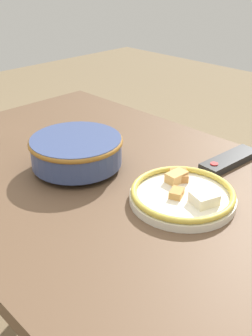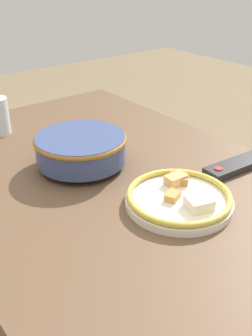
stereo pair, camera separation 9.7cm
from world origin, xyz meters
name	(u,v)px [view 2 (the right image)]	position (x,y,z in m)	size (l,w,h in m)	color
dining_table	(113,206)	(0.00, 0.00, 0.67)	(1.30, 0.83, 0.77)	brown
noodle_bowl	(81,148)	(-0.09, -0.03, 0.82)	(0.25, 0.25, 0.09)	#384775
food_plate	(179,198)	(0.20, 0.04, 0.78)	(0.25, 0.25, 0.04)	silver
tv_remote	(236,166)	(0.18, 0.28, 0.78)	(0.07, 0.20, 0.02)	black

